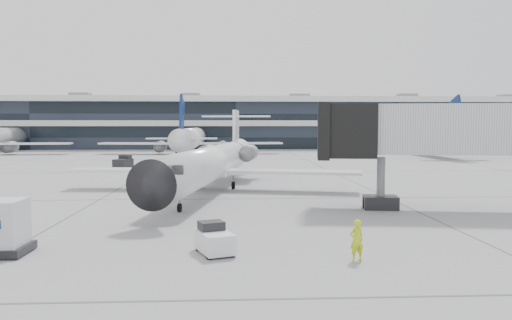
{
  "coord_description": "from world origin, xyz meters",
  "views": [
    {
      "loc": [
        -0.99,
        -34.23,
        5.09
      ],
      "look_at": [
        0.8,
        1.37,
        2.6
      ],
      "focal_mm": 35.0,
      "sensor_mm": 36.0,
      "label": 1
    }
  ],
  "objects": [
    {
      "name": "ground",
      "position": [
        0.0,
        0.0,
        0.0
      ],
      "size": [
        220.0,
        220.0,
        0.0
      ],
      "primitive_type": "plane",
      "color": "gray",
      "rests_on": "ground"
    },
    {
      "name": "terminal",
      "position": [
        0.0,
        82.0,
        5.0
      ],
      "size": [
        170.0,
        22.0,
        10.0
      ],
      "primitive_type": "cube",
      "color": "black",
      "rests_on": "ground"
    },
    {
      "name": "bg_jet_right",
      "position": [
        32.0,
        55.0,
        0.0
      ],
      "size": [
        32.0,
        40.0,
        9.6
      ],
      "primitive_type": null,
      "color": "silver",
      "rests_on": "ground"
    },
    {
      "name": "bg_jet_center",
      "position": [
        -8.0,
        55.0,
        0.0
      ],
      "size": [
        32.0,
        40.0,
        9.6
      ],
      "primitive_type": null,
      "color": "silver",
      "rests_on": "ground"
    },
    {
      "name": "ramp_worker",
      "position": [
        3.7,
        -16.03,
        0.79
      ],
      "size": [
        0.66,
        0.53,
        1.58
      ],
      "primitive_type": "imported",
      "rotation": [
        0.0,
        0.0,
        3.43
      ],
      "color": "#BCD816",
      "rests_on": "ground"
    },
    {
      "name": "far_tug",
      "position": [
        -13.63,
        24.78,
        0.72
      ],
      "size": [
        2.09,
        2.81,
        1.6
      ],
      "rotation": [
        0.0,
        0.0,
        -0.27
      ],
      "color": "black",
      "rests_on": "ground"
    },
    {
      "name": "jet_bridge",
      "position": [
        15.4,
        -5.72,
        4.77
      ],
      "size": [
        20.38,
        6.97,
        6.55
      ],
      "rotation": [
        0.0,
        0.0,
        -0.16
      ],
      "color": "silver",
      "rests_on": "ground"
    },
    {
      "name": "regional_jet",
      "position": [
        -2.4,
        4.62,
        2.25
      ],
      "size": [
        22.86,
        28.51,
        6.6
      ],
      "rotation": [
        0.0,
        0.0,
        -0.17
      ],
      "color": "white",
      "rests_on": "ground"
    },
    {
      "name": "traffic_cone",
      "position": [
        -4.14,
        8.57,
        0.23
      ],
      "size": [
        0.42,
        0.42,
        0.49
      ],
      "rotation": [
        0.0,
        0.0,
        -0.32
      ],
      "color": "#DF550B",
      "rests_on": "ground"
    },
    {
      "name": "baggage_tug",
      "position": [
        -1.67,
        -14.62,
        0.55
      ],
      "size": [
        1.74,
        2.19,
        1.22
      ],
      "rotation": [
        0.0,
        0.0,
        0.36
      ],
      "color": "silver",
      "rests_on": "ground"
    }
  ]
}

